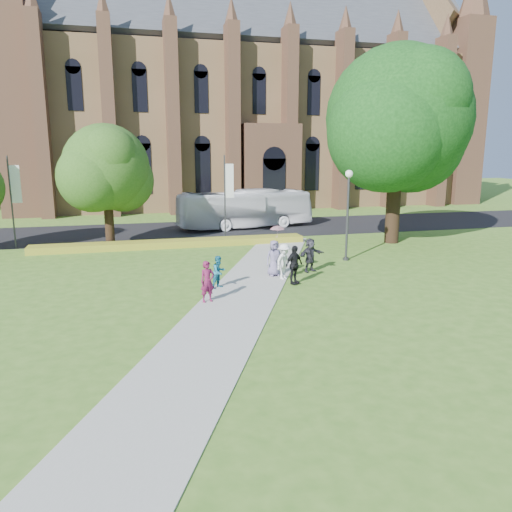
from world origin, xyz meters
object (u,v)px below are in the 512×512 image
object	(u,v)px
large_tree	(398,119)
tour_coach	(245,209)
pedestrian_0	(207,282)
streetlamp	(348,204)

from	to	relation	value
large_tree	tour_coach	xyz separation A→B (m)	(-8.36, 9.04, -6.78)
tour_coach	pedestrian_0	bearing A→B (deg)	152.93
tour_coach	large_tree	bearing A→B (deg)	-146.53
streetlamp	large_tree	world-z (taller)	large_tree
streetlamp	tour_coach	distance (m)	13.95
streetlamp	pedestrian_0	bearing A→B (deg)	-145.91
pedestrian_0	streetlamp	bearing A→B (deg)	17.37
streetlamp	tour_coach	size ratio (longest dim) A/B	0.46
streetlamp	pedestrian_0	distance (m)	11.36
tour_coach	pedestrian_0	xyz separation A→B (m)	(-6.34, -19.77, -0.67)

